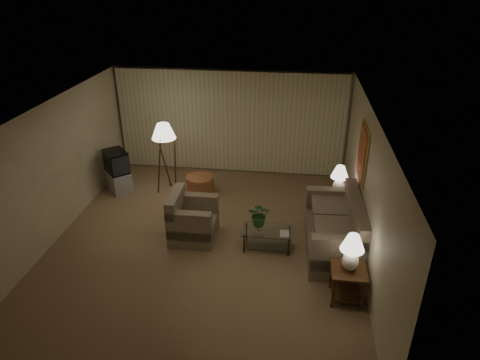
# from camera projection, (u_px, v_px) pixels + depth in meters

# --- Properties ---
(ground) EXTENTS (7.00, 7.00, 0.00)m
(ground) POSITION_uv_depth(u_px,v_px,m) (205.00, 242.00, 8.61)
(ground) COLOR brown
(ground) RESTS_ON ground
(room_shell) EXTENTS (6.04, 7.02, 2.72)m
(room_shell) POSITION_uv_depth(u_px,v_px,m) (218.00, 134.00, 9.15)
(room_shell) COLOR beige
(room_shell) RESTS_ON ground
(sofa) EXTENTS (2.04, 1.12, 0.88)m
(sofa) POSITION_uv_depth(u_px,v_px,m) (333.00, 231.00, 8.16)
(sofa) COLOR gray
(sofa) RESTS_ON ground
(armchair) EXTENTS (0.96, 0.91, 0.78)m
(armchair) POSITION_uv_depth(u_px,v_px,m) (193.00, 221.00, 8.58)
(armchair) COLOR gray
(armchair) RESTS_ON ground
(side_table_near) EXTENTS (0.57, 0.57, 0.60)m
(side_table_near) POSITION_uv_depth(u_px,v_px,m) (348.00, 279.00, 6.96)
(side_table_near) COLOR #3B2110
(side_table_near) RESTS_ON ground
(side_table_far) EXTENTS (0.55, 0.46, 0.60)m
(side_table_far) POSITION_uv_depth(u_px,v_px,m) (337.00, 201.00, 9.26)
(side_table_far) COLOR #3B2110
(side_table_far) RESTS_ON ground
(table_lamp_near) EXTENTS (0.38, 0.38, 0.66)m
(table_lamp_near) POSITION_uv_depth(u_px,v_px,m) (352.00, 250.00, 6.70)
(table_lamp_near) COLOR white
(table_lamp_near) RESTS_ON side_table_near
(table_lamp_far) EXTENTS (0.37, 0.37, 0.64)m
(table_lamp_far) POSITION_uv_depth(u_px,v_px,m) (339.00, 177.00, 9.01)
(table_lamp_far) COLOR white
(table_lamp_far) RESTS_ON side_table_far
(coffee_table) EXTENTS (0.99, 0.54, 0.41)m
(coffee_table) POSITION_uv_depth(u_px,v_px,m) (267.00, 236.00, 8.29)
(coffee_table) COLOR silver
(coffee_table) RESTS_ON ground
(tv_cabinet) EXTENTS (1.15, 1.15, 0.50)m
(tv_cabinet) POSITION_uv_depth(u_px,v_px,m) (119.00, 181.00, 10.48)
(tv_cabinet) COLOR #A6A5A8
(tv_cabinet) RESTS_ON ground
(crt_tv) EXTENTS (1.06, 1.06, 0.53)m
(crt_tv) POSITION_uv_depth(u_px,v_px,m) (116.00, 162.00, 10.25)
(crt_tv) COLOR black
(crt_tv) RESTS_ON tv_cabinet
(floor_lamp) EXTENTS (0.56, 0.56, 1.73)m
(floor_lamp) POSITION_uv_depth(u_px,v_px,m) (166.00, 157.00, 10.15)
(floor_lamp) COLOR #3B2110
(floor_lamp) RESTS_ON ground
(ottoman) EXTENTS (0.75, 0.75, 0.44)m
(ottoman) POSITION_uv_depth(u_px,v_px,m) (200.00, 185.00, 10.36)
(ottoman) COLOR #AC663A
(ottoman) RESTS_ON ground
(vase) EXTENTS (0.15, 0.15, 0.15)m
(vase) POSITION_uv_depth(u_px,v_px,m) (260.00, 226.00, 8.21)
(vase) COLOR white
(vase) RESTS_ON coffee_table
(flowers) EXTENTS (0.45, 0.40, 0.48)m
(flowers) POSITION_uv_depth(u_px,v_px,m) (260.00, 212.00, 8.07)
(flowers) COLOR #2E682E
(flowers) RESTS_ON vase
(book) EXTENTS (0.18, 0.25, 0.02)m
(book) POSITION_uv_depth(u_px,v_px,m) (280.00, 234.00, 8.11)
(book) COLOR olive
(book) RESTS_ON coffee_table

